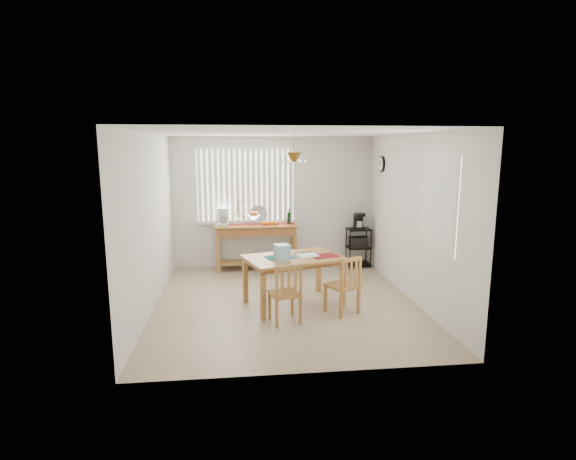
{
  "coord_description": "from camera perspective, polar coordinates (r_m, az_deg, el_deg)",
  "views": [
    {
      "loc": [
        -0.72,
        -6.66,
        2.39
      ],
      "look_at": [
        0.1,
        0.55,
        1.05
      ],
      "focal_mm": 28.0,
      "sensor_mm": 36.0,
      "label": 1
    }
  ],
  "objects": [
    {
      "name": "sideboard",
      "position": [
        8.85,
        -3.96,
        -0.76
      ],
      "size": [
        1.59,
        0.45,
        0.9
      ],
      "color": "#AE793B",
      "rests_on": "ground"
    },
    {
      "name": "cart_items",
      "position": [
        9.12,
        8.99,
        1.11
      ],
      "size": [
        0.18,
        0.22,
        0.32
      ],
      "color": "black",
      "rests_on": "wire_cart"
    },
    {
      "name": "room_shell",
      "position": [
        6.76,
        -0.31,
        4.52
      ],
      "size": [
        4.2,
        4.7,
        2.7
      ],
      "color": "silver",
      "rests_on": "ground"
    },
    {
      "name": "wire_cart",
      "position": [
        9.2,
        8.92,
        -1.72
      ],
      "size": [
        0.46,
        0.37,
        0.78
      ],
      "color": "black",
      "rests_on": "ground"
    },
    {
      "name": "chair_right",
      "position": [
        6.59,
        7.13,
        -6.99
      ],
      "size": [
        0.54,
        0.54,
        0.87
      ],
      "color": "#AE793B",
      "rests_on": "ground"
    },
    {
      "name": "dining_table",
      "position": [
        6.84,
        0.69,
        -4.12
      ],
      "size": [
        1.61,
        1.28,
        0.75
      ],
      "color": "#AE793B",
      "rests_on": "ground"
    },
    {
      "name": "ground",
      "position": [
        7.12,
        -0.3,
        -9.2
      ],
      "size": [
        4.0,
        4.5,
        0.01
      ],
      "primitive_type": "cube",
      "color": "tan"
    },
    {
      "name": "sideboard_items",
      "position": [
        8.79,
        -5.62,
        1.55
      ],
      "size": [
        1.51,
        0.38,
        0.69
      ],
      "color": "maroon",
      "rests_on": "sideboard"
    },
    {
      "name": "table_items",
      "position": [
        6.64,
        0.05,
        -3.01
      ],
      "size": [
        1.18,
        0.54,
        0.24
      ],
      "color": "#125D66",
      "rests_on": "dining_table"
    },
    {
      "name": "chair_left",
      "position": [
        6.2,
        -0.31,
        -8.08
      ],
      "size": [
        0.47,
        0.47,
        0.85
      ],
      "color": "#AE793B",
      "rests_on": "ground"
    }
  ]
}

